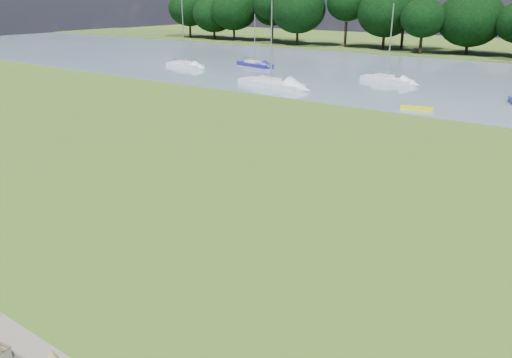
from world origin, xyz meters
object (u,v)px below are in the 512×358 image
Objects in this scene: sailboat_2 at (254,63)px; sailboat_4 at (270,82)px; kayak at (417,108)px; sailboat_0 at (184,63)px; sailboat_3 at (386,78)px.

sailboat_4 is (10.64, -11.86, 0.06)m from sailboat_2.
sailboat_4 is at bearing 160.18° from kayak.
sailboat_0 is at bearing -125.73° from sailboat_2.
sailboat_2 is at bearing -174.98° from sailboat_3.
kayak is 0.29× the size of sailboat_0.
sailboat_0 is at bearing -160.28° from sailboat_3.
sailboat_0 is 18.83m from sailboat_4.
kayak is 31.13m from sailboat_2.
sailboat_3 reaches higher than kayak.
sailboat_0 reaches higher than kayak.
sailboat_3 is (19.95, -2.25, 0.07)m from sailboat_2.
sailboat_2 is at bearing 44.96° from sailboat_0.
sailboat_3 is 0.96× the size of sailboat_4.
sailboat_4 is (-16.94, 2.58, 0.34)m from kayak.
sailboat_4 is at bearing -34.14° from sailboat_2.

